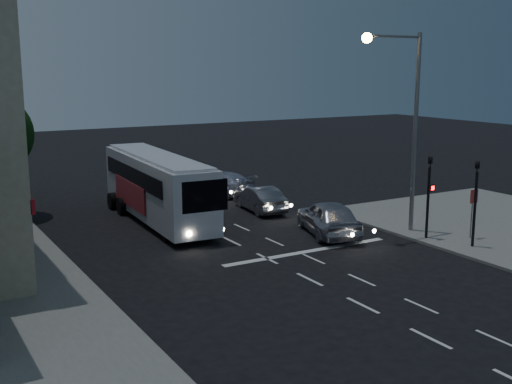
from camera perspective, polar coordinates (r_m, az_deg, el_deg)
ground at (r=24.47m, az=3.43°, el=-7.12°), size 120.00×120.00×0.00m
road_markings at (r=27.79m, az=1.85°, el=-4.86°), size 8.00×30.55×0.01m
tour_bus at (r=32.28m, az=-8.76°, el=0.57°), size 2.87×11.05×3.36m
car_suv at (r=29.69m, az=6.46°, el=-2.27°), size 3.28×5.13×1.63m
car_sedan_a at (r=34.35m, az=0.32°, el=-0.59°), size 1.88×4.25×1.36m
car_sedan_b at (r=38.80m, az=-3.25°, el=0.78°), size 3.31×5.22×1.41m
traffic_signal_main at (r=29.20m, az=15.13°, el=0.41°), size 0.25×0.35×4.10m
traffic_signal_side at (r=28.40m, az=18.95°, el=-0.10°), size 0.18×0.15×4.10m
regulatory_sign at (r=29.92m, az=18.72°, el=-1.15°), size 0.45×0.12×2.20m
streetlight at (r=29.63m, az=13.14°, el=7.12°), size 3.32×0.44×9.00m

